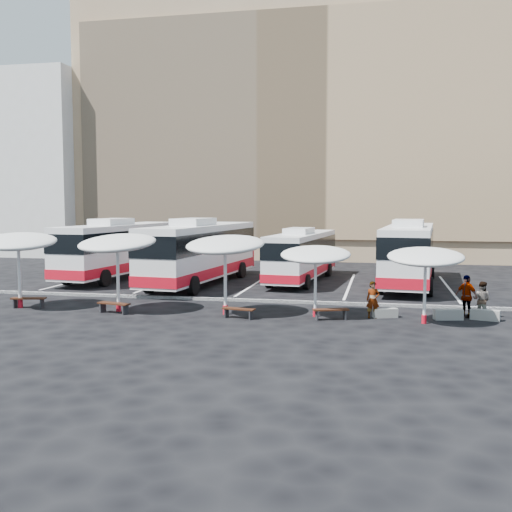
% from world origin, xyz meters
% --- Properties ---
extents(ground, '(120.00, 120.00, 0.00)m').
position_xyz_m(ground, '(0.00, 0.00, 0.00)').
color(ground, black).
rests_on(ground, ground).
extents(sandstone_building, '(42.00, 18.25, 29.60)m').
position_xyz_m(sandstone_building, '(0.00, 31.87, 12.63)').
color(sandstone_building, tan).
rests_on(sandstone_building, ground).
extents(apartment_block, '(14.00, 14.00, 18.00)m').
position_xyz_m(apartment_block, '(-28.00, 28.00, 9.00)').
color(apartment_block, silver).
rests_on(apartment_block, ground).
extents(curb_divider, '(34.00, 0.25, 0.15)m').
position_xyz_m(curb_divider, '(0.00, 0.50, 0.07)').
color(curb_divider, black).
rests_on(curb_divider, ground).
extents(bay_lines, '(24.15, 12.00, 0.01)m').
position_xyz_m(bay_lines, '(0.00, 8.00, 0.01)').
color(bay_lines, white).
rests_on(bay_lines, ground).
extents(bus_0, '(4.01, 13.28, 4.15)m').
position_xyz_m(bus_0, '(-9.84, 8.71, 2.12)').
color(bus_0, white).
rests_on(bus_0, ground).
extents(bus_1, '(4.14, 13.59, 4.25)m').
position_xyz_m(bus_1, '(-3.35, 6.59, 2.17)').
color(bus_1, white).
rests_on(bus_1, ground).
extents(bus_2, '(3.52, 11.47, 3.58)m').
position_xyz_m(bus_2, '(2.78, 9.41, 1.83)').
color(bus_2, white).
rests_on(bus_2, ground).
extents(bus_3, '(3.96, 13.39, 4.19)m').
position_xyz_m(bus_3, '(9.61, 8.78, 2.14)').
color(bus_3, white).
rests_on(bus_3, ground).
extents(sunshade_0, '(4.83, 4.85, 3.85)m').
position_xyz_m(sunshade_0, '(-9.56, -3.60, 3.27)').
color(sunshade_0, white).
rests_on(sunshade_0, ground).
extents(sunshade_1, '(4.01, 4.05, 3.84)m').
position_xyz_m(sunshade_1, '(-4.36, -3.53, 3.26)').
color(sunshade_1, white).
rests_on(sunshade_1, ground).
extents(sunshade_2, '(4.00, 4.04, 3.82)m').
position_xyz_m(sunshade_2, '(0.86, -3.26, 3.24)').
color(sunshade_2, white).
rests_on(sunshade_2, ground).
extents(sunshade_3, '(3.30, 3.34, 3.33)m').
position_xyz_m(sunshade_3, '(5.01, -2.92, 2.83)').
color(sunshade_3, white).
rests_on(sunshade_3, ground).
extents(sunshade_4, '(3.28, 3.32, 3.38)m').
position_xyz_m(sunshade_4, '(9.77, -3.56, 2.87)').
color(sunshade_4, white).
rests_on(sunshade_4, ground).
extents(wood_bench_0, '(1.72, 0.78, 0.51)m').
position_xyz_m(wood_bench_0, '(-9.13, -3.55, 0.39)').
color(wood_bench_0, black).
rests_on(wood_bench_0, ground).
extents(wood_bench_1, '(1.69, 0.79, 0.50)m').
position_xyz_m(wood_bench_1, '(-4.34, -4.07, 0.38)').
color(wood_bench_1, black).
rests_on(wood_bench_1, ground).
extents(wood_bench_2, '(1.56, 0.66, 0.46)m').
position_xyz_m(wood_bench_2, '(1.69, -4.07, 0.35)').
color(wood_bench_2, black).
rests_on(wood_bench_2, ground).
extents(wood_bench_3, '(1.64, 0.91, 0.49)m').
position_xyz_m(wood_bench_3, '(5.77, -3.54, 0.37)').
color(wood_bench_3, black).
rests_on(wood_bench_3, ground).
extents(conc_bench_0, '(1.16, 0.73, 0.41)m').
position_xyz_m(conc_bench_0, '(8.14, -2.50, 0.21)').
color(conc_bench_0, gray).
rests_on(conc_bench_0, ground).
extents(conc_bench_1, '(1.31, 0.69, 0.47)m').
position_xyz_m(conc_bench_1, '(10.88, -2.44, 0.23)').
color(conc_bench_1, gray).
rests_on(conc_bench_1, ground).
extents(conc_bench_2, '(1.31, 0.74, 0.47)m').
position_xyz_m(conc_bench_2, '(12.47, -2.21, 0.23)').
color(conc_bench_2, gray).
rests_on(conc_bench_2, ground).
extents(passenger_0, '(0.67, 0.50, 1.67)m').
position_xyz_m(passenger_0, '(7.59, -2.76, 0.83)').
color(passenger_0, black).
rests_on(passenger_0, ground).
extents(passenger_1, '(1.01, 0.94, 1.67)m').
position_xyz_m(passenger_1, '(12.40, -1.76, 0.83)').
color(passenger_1, black).
rests_on(passenger_1, ground).
extents(passenger_2, '(1.14, 1.12, 1.93)m').
position_xyz_m(passenger_2, '(11.72, -1.64, 0.96)').
color(passenger_2, black).
rests_on(passenger_2, ground).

